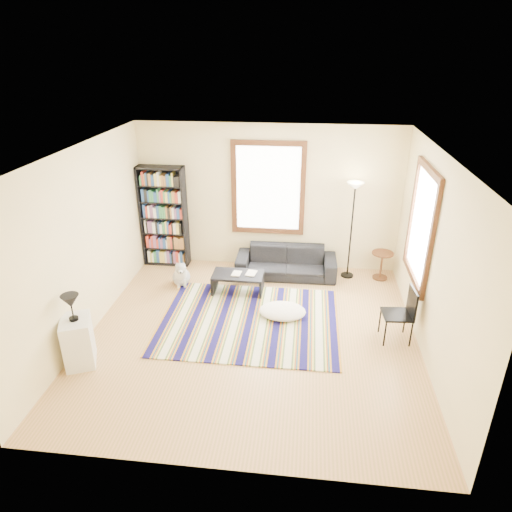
# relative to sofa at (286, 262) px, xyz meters

# --- Properties ---
(floor) EXTENTS (5.00, 5.00, 0.10)m
(floor) POSITION_rel_sofa_xyz_m (-0.40, -2.05, -0.33)
(floor) COLOR tan
(floor) RESTS_ON ground
(ceiling) EXTENTS (5.00, 5.00, 0.10)m
(ceiling) POSITION_rel_sofa_xyz_m (-0.40, -2.05, 2.57)
(ceiling) COLOR white
(ceiling) RESTS_ON floor
(wall_back) EXTENTS (5.00, 0.10, 2.80)m
(wall_back) POSITION_rel_sofa_xyz_m (-0.40, 0.50, 1.12)
(wall_back) COLOR beige
(wall_back) RESTS_ON floor
(wall_front) EXTENTS (5.00, 0.10, 2.80)m
(wall_front) POSITION_rel_sofa_xyz_m (-0.40, -4.60, 1.12)
(wall_front) COLOR beige
(wall_front) RESTS_ON floor
(wall_left) EXTENTS (0.10, 5.00, 2.80)m
(wall_left) POSITION_rel_sofa_xyz_m (-2.95, -2.05, 1.12)
(wall_left) COLOR beige
(wall_left) RESTS_ON floor
(wall_right) EXTENTS (0.10, 5.00, 2.80)m
(wall_right) POSITION_rel_sofa_xyz_m (2.15, -2.05, 1.12)
(wall_right) COLOR beige
(wall_right) RESTS_ON floor
(window_back) EXTENTS (1.20, 0.06, 1.60)m
(window_back) POSITION_rel_sofa_xyz_m (-0.40, 0.42, 1.32)
(window_back) COLOR white
(window_back) RESTS_ON wall_back
(window_right) EXTENTS (0.06, 1.20, 1.60)m
(window_right) POSITION_rel_sofa_xyz_m (2.07, -1.25, 1.32)
(window_right) COLOR white
(window_right) RESTS_ON wall_right
(rug) EXTENTS (2.84, 2.28, 0.02)m
(rug) POSITION_rel_sofa_xyz_m (-0.49, -1.70, -0.27)
(rug) COLOR #110D45
(rug) RESTS_ON floor
(sofa) EXTENTS (0.78, 1.91, 0.55)m
(sofa) POSITION_rel_sofa_xyz_m (0.00, 0.00, 0.00)
(sofa) COLOR black
(sofa) RESTS_ON floor
(bookshelf) EXTENTS (0.90, 0.30, 2.00)m
(bookshelf) POSITION_rel_sofa_xyz_m (-2.43, 0.27, 0.72)
(bookshelf) COLOR black
(bookshelf) RESTS_ON floor
(coffee_table) EXTENTS (1.01, 0.76, 0.36)m
(coffee_table) POSITION_rel_sofa_xyz_m (-0.82, -0.76, -0.10)
(coffee_table) COLOR black
(coffee_table) RESTS_ON floor
(book_a) EXTENTS (0.18, 0.22, 0.02)m
(book_a) POSITION_rel_sofa_xyz_m (-0.92, -0.76, 0.09)
(book_a) COLOR beige
(book_a) RESTS_ON coffee_table
(book_b) EXTENTS (0.21, 0.26, 0.02)m
(book_b) POSITION_rel_sofa_xyz_m (-0.67, -0.71, 0.09)
(book_b) COLOR beige
(book_b) RESTS_ON coffee_table
(floor_cushion) EXTENTS (0.81, 0.63, 0.19)m
(floor_cushion) POSITION_rel_sofa_xyz_m (0.03, -1.48, -0.18)
(floor_cushion) COLOR white
(floor_cushion) RESTS_ON floor
(floor_lamp) EXTENTS (0.30, 0.30, 1.86)m
(floor_lamp) POSITION_rel_sofa_xyz_m (1.18, 0.10, 0.65)
(floor_lamp) COLOR black
(floor_lamp) RESTS_ON floor
(side_table) EXTENTS (0.53, 0.53, 0.54)m
(side_table) POSITION_rel_sofa_xyz_m (1.80, 0.08, -0.01)
(side_table) COLOR #442811
(side_table) RESTS_ON floor
(folding_chair) EXTENTS (0.45, 0.43, 0.86)m
(folding_chair) POSITION_rel_sofa_xyz_m (1.75, -1.93, 0.15)
(folding_chair) COLOR black
(folding_chair) RESTS_ON floor
(white_cabinet) EXTENTS (0.55, 0.61, 0.70)m
(white_cabinet) POSITION_rel_sofa_xyz_m (-2.70, -3.01, 0.07)
(white_cabinet) COLOR white
(white_cabinet) RESTS_ON floor
(table_lamp) EXTENTS (0.31, 0.31, 0.38)m
(table_lamp) POSITION_rel_sofa_xyz_m (-2.70, -3.01, 0.61)
(table_lamp) COLOR black
(table_lamp) RESTS_ON white_cabinet
(dog) EXTENTS (0.49, 0.59, 0.51)m
(dog) POSITION_rel_sofa_xyz_m (-1.91, -0.61, -0.02)
(dog) COLOR silver
(dog) RESTS_ON floor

